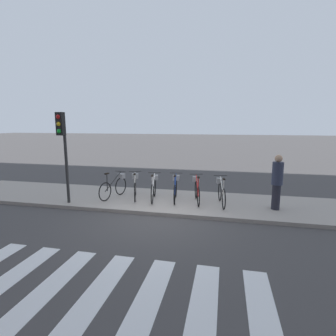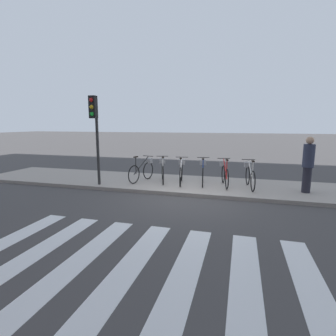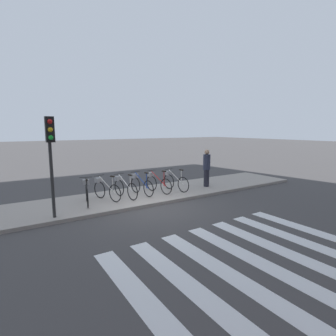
# 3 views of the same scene
# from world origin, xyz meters

# --- Properties ---
(ground_plane) EXTENTS (120.00, 120.00, 0.00)m
(ground_plane) POSITION_xyz_m (0.00, 0.00, 0.00)
(ground_plane) COLOR #423F3F
(sidewalk) EXTENTS (17.07, 2.86, 0.12)m
(sidewalk) POSITION_xyz_m (0.00, 1.43, 0.06)
(sidewalk) COLOR #9E9389
(sidewalk) RESTS_ON ground_plane
(parked_bicycle_0) EXTENTS (0.54, 1.58, 0.99)m
(parked_bicycle_0) POSITION_xyz_m (-1.94, 1.34, 0.56)
(parked_bicycle_0) COLOR black
(parked_bicycle_0) RESTS_ON sidewalk
(parked_bicycle_1) EXTENTS (0.64, 1.55, 0.99)m
(parked_bicycle_1) POSITION_xyz_m (-1.18, 1.46, 0.56)
(parked_bicycle_1) COLOR black
(parked_bicycle_1) RESTS_ON sidewalk
(parked_bicycle_2) EXTENTS (0.47, 1.60, 0.99)m
(parked_bicycle_2) POSITION_xyz_m (-0.43, 1.36, 0.56)
(parked_bicycle_2) COLOR black
(parked_bicycle_2) RESTS_ON sidewalk
(parked_bicycle_3) EXTENTS (0.46, 1.61, 0.99)m
(parked_bicycle_3) POSITION_xyz_m (0.35, 1.47, 0.56)
(parked_bicycle_3) COLOR black
(parked_bicycle_3) RESTS_ON sidewalk
(parked_bicycle_4) EXTENTS (0.50, 1.59, 0.99)m
(parked_bicycle_4) POSITION_xyz_m (1.13, 1.41, 0.56)
(parked_bicycle_4) COLOR black
(parked_bicycle_4) RESTS_ON sidewalk
(parked_bicycle_5) EXTENTS (0.46, 1.60, 0.99)m
(parked_bicycle_5) POSITION_xyz_m (1.98, 1.32, 0.56)
(parked_bicycle_5) COLOR black
(parked_bicycle_5) RESTS_ON sidewalk
(pedestrian) EXTENTS (0.34, 0.34, 1.78)m
(pedestrian) POSITION_xyz_m (3.70, 1.13, 1.06)
(pedestrian) COLOR #23232D
(pedestrian) RESTS_ON sidewalk
(traffic_light) EXTENTS (0.24, 0.40, 3.10)m
(traffic_light) POSITION_xyz_m (-3.24, 0.23, 2.36)
(traffic_light) COLOR #2D2D2D
(traffic_light) RESTS_ON sidewalk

